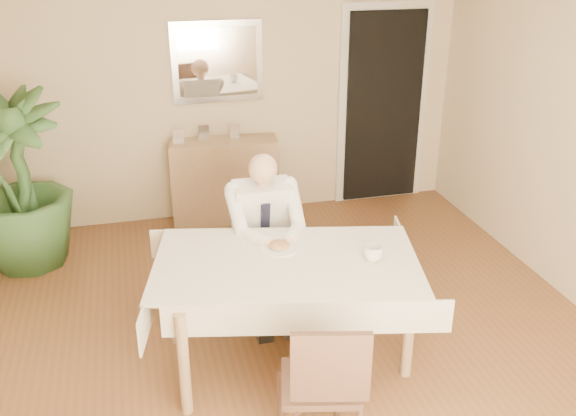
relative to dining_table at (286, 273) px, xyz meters
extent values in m
plane|color=brown|center=(0.11, 0.03, -0.67)|extent=(5.00, 5.00, 0.00)
cube|color=beige|center=(0.11, 2.53, 0.63)|extent=(4.50, 0.02, 2.60)
cube|color=beige|center=(1.66, 2.51, 0.33)|extent=(0.96, 0.03, 2.10)
cube|color=black|center=(1.66, 2.48, 0.33)|extent=(0.80, 0.05, 1.95)
cube|color=silver|center=(-0.04, 2.51, 0.88)|extent=(0.86, 0.03, 0.76)
cube|color=white|center=(-0.04, 2.49, 0.88)|extent=(0.74, 0.02, 0.64)
cube|color=#A27F58|center=(0.00, 0.00, 0.05)|extent=(1.76, 1.23, 0.04)
cube|color=beige|center=(0.00, 0.00, 0.08)|extent=(1.88, 1.35, 0.01)
cube|color=beige|center=(0.00, -0.50, -0.03)|extent=(1.66, 0.38, 0.22)
cube|color=beige|center=(0.00, 0.50, -0.03)|extent=(1.66, 0.38, 0.22)
cube|color=beige|center=(-0.85, 0.00, -0.03)|extent=(0.23, 0.98, 0.22)
cube|color=beige|center=(0.85, 0.00, -0.03)|extent=(0.23, 0.98, 0.22)
cylinder|color=#A27F58|center=(-0.72, -0.37, -0.32)|extent=(0.07, 0.07, 0.70)
cylinder|color=#A27F58|center=(0.72, -0.37, -0.32)|extent=(0.07, 0.07, 0.70)
cylinder|color=#A27F58|center=(-0.72, 0.37, -0.32)|extent=(0.07, 0.07, 0.70)
cylinder|color=#A27F58|center=(0.72, 0.37, -0.32)|extent=(0.07, 0.07, 0.70)
cube|color=#42291D|center=(0.00, 0.80, -0.26)|extent=(0.44, 0.44, 0.04)
cube|color=#42291D|center=(0.00, 0.98, -0.02)|extent=(0.40, 0.08, 0.40)
cylinder|color=#42291D|center=(-0.17, 0.63, -0.47)|extent=(0.04, 0.04, 0.39)
cylinder|color=#42291D|center=(0.17, 0.63, -0.47)|extent=(0.04, 0.04, 0.39)
cylinder|color=#42291D|center=(-0.17, 0.97, -0.47)|extent=(0.04, 0.04, 0.39)
cylinder|color=#42291D|center=(0.17, 0.97, -0.47)|extent=(0.04, 0.04, 0.39)
cube|color=#42291D|center=(-0.02, -0.81, -0.25)|extent=(0.50, 0.50, 0.04)
cube|color=#42291D|center=(-0.02, -1.00, 0.00)|extent=(0.41, 0.13, 0.41)
cylinder|color=#42291D|center=(-0.20, -0.63, -0.47)|extent=(0.04, 0.04, 0.40)
cylinder|color=#42291D|center=(0.16, -0.63, -0.47)|extent=(0.04, 0.04, 0.40)
cube|color=white|center=(0.00, 0.76, 0.08)|extent=(0.42, 0.31, 0.55)
cube|color=black|center=(0.00, 0.64, 0.05)|extent=(0.06, 0.08, 0.36)
cylinder|color=tan|center=(0.00, 0.71, 0.37)|extent=(0.09, 0.09, 0.08)
sphere|color=tan|center=(0.00, 0.69, 0.47)|extent=(0.21, 0.21, 0.21)
cube|color=black|center=(-0.10, 0.56, -0.15)|extent=(0.13, 0.42, 0.13)
cube|color=black|center=(0.10, 0.56, -0.15)|extent=(0.13, 0.42, 0.13)
cube|color=black|center=(-0.10, 0.38, -0.44)|extent=(0.11, 0.12, 0.45)
cube|color=black|center=(0.10, 0.38, -0.44)|extent=(0.11, 0.12, 0.45)
cube|color=black|center=(-0.10, 0.32, -0.63)|extent=(0.11, 0.26, 0.07)
cube|color=black|center=(0.10, 0.32, -0.63)|extent=(0.11, 0.26, 0.07)
cylinder|color=white|center=(-0.01, 0.17, 0.09)|extent=(0.26, 0.26, 0.02)
ellipsoid|color=olive|center=(-0.01, 0.17, 0.11)|extent=(0.14, 0.14, 0.06)
cylinder|color=silver|center=(0.03, 0.11, 0.11)|extent=(0.01, 0.13, 0.01)
cylinder|color=silver|center=(-0.05, 0.11, 0.11)|extent=(0.01, 0.13, 0.01)
imported|color=white|center=(0.54, -0.12, 0.13)|extent=(0.16, 0.16, 0.10)
cube|color=#A27F58|center=(-0.04, 2.35, -0.25)|extent=(1.07, 0.45, 0.83)
cube|color=silver|center=(-0.46, 2.36, 0.23)|extent=(0.10, 0.02, 0.14)
cube|color=silver|center=(-0.21, 2.44, 0.23)|extent=(0.10, 0.02, 0.14)
cube|color=silver|center=(0.09, 2.40, 0.23)|extent=(0.10, 0.02, 0.14)
imported|color=#2F5527|center=(-1.84, 1.88, 0.09)|extent=(1.13, 1.13, 1.52)
camera|label=1|loc=(-0.88, -3.51, 2.07)|focal=40.00mm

